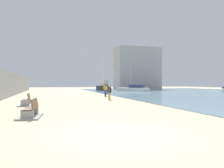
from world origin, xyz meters
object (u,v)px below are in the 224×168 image
boat_nearest (133,89)px  boat_mid_bay (103,87)px  bench_near (31,113)px  bench_far (26,103)px  person_walking (109,92)px  person_standing (106,89)px

boat_nearest → boat_mid_bay: boat_mid_bay is taller
bench_near → bench_far: bearing=97.2°
bench_near → boat_mid_bay: (12.97, 34.37, 0.69)m
bench_near → bench_far: (-0.79, 6.21, 0.00)m
person_walking → person_standing: person_standing is taller
bench_far → person_walking: 8.39m
bench_far → person_standing: bearing=43.6°
bench_far → person_walking: bearing=21.1°
bench_near → bench_far: same height
person_standing → boat_nearest: (10.36, 15.35, -0.41)m
bench_near → boat_mid_bay: bearing=69.3°
bench_far → boat_nearest: bearing=51.1°
bench_far → boat_mid_bay: boat_mid_bay is taller
person_standing → boat_mid_bay: boat_mid_bay is taller
person_standing → boat_mid_bay: size_ratio=0.22×
boat_nearest → boat_mid_bay: size_ratio=1.02×
bench_far → person_standing: person_standing is taller
boat_mid_bay → bench_near: bearing=-110.7°
person_standing → boat_nearest: bearing=56.0°
bench_near → person_standing: size_ratio=1.34×
person_standing → boat_mid_bay: (4.89, 19.72, -0.03)m
bench_near → person_walking: bearing=52.7°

